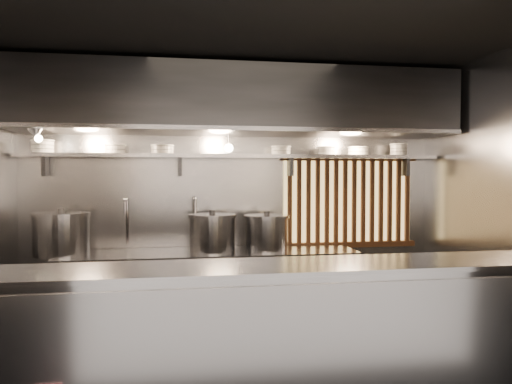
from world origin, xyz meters
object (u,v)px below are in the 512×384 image
object	(u,v)px
stock_pot_left	(61,234)
stock_pot_right	(267,233)
pendant_bulb	(229,148)
heat_lamp	(36,132)
stock_pot_mid	(212,233)

from	to	relation	value
stock_pot_left	stock_pot_right	bearing A→B (deg)	-1.37
pendant_bulb	stock_pot_right	bearing A→B (deg)	-16.44
pendant_bulb	stock_pot_left	distance (m)	1.86
heat_lamp	stock_pot_right	world-z (taller)	heat_lamp
pendant_bulb	stock_pot_left	world-z (taller)	pendant_bulb
stock_pot_left	stock_pot_mid	world-z (taller)	stock_pot_left
stock_pot_left	stock_pot_mid	distance (m)	1.47
pendant_bulb	stock_pot_mid	distance (m)	0.89
pendant_bulb	heat_lamp	bearing A→B (deg)	-169.00
pendant_bulb	stock_pot_right	xyz separation A→B (m)	(0.38, -0.11, -0.88)
heat_lamp	stock_pot_left	bearing A→B (deg)	62.68
heat_lamp	pendant_bulb	distance (m)	1.83
stock_pot_left	stock_pot_right	xyz separation A→B (m)	(2.03, -0.05, -0.02)
stock_pot_mid	stock_pot_right	distance (m)	0.56
stock_pot_mid	stock_pot_right	xyz separation A→B (m)	(0.56, -0.00, -0.01)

